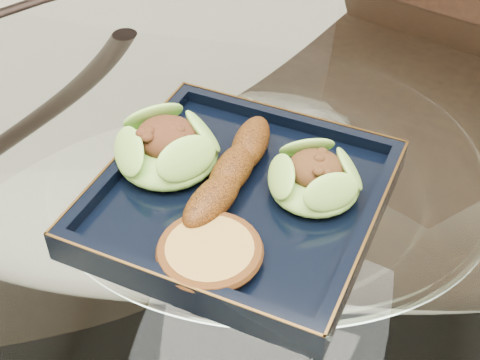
# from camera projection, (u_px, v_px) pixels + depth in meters

# --- Properties ---
(dining_table) EXTENTS (1.13, 1.13, 0.77)m
(dining_table) POSITION_uv_depth(u_px,v_px,m) (264.00, 301.00, 0.80)
(dining_table) COLOR white
(dining_table) RESTS_ON ground
(dining_chair) EXTENTS (0.57, 0.57, 1.02)m
(dining_chair) POSITION_uv_depth(u_px,v_px,m) (415.00, 162.00, 1.03)
(dining_chair) COLOR black
(dining_chair) RESTS_ON ground
(navy_plate) EXTENTS (0.31, 0.31, 0.02)m
(navy_plate) POSITION_uv_depth(u_px,v_px,m) (240.00, 202.00, 0.67)
(navy_plate) COLOR black
(navy_plate) RESTS_ON dining_table
(lettuce_wrap_left) EXTENTS (0.13, 0.13, 0.04)m
(lettuce_wrap_left) POSITION_uv_depth(u_px,v_px,m) (167.00, 151.00, 0.69)
(lettuce_wrap_left) COLOR #6DAE32
(lettuce_wrap_left) RESTS_ON navy_plate
(lettuce_wrap_right) EXTENTS (0.10, 0.10, 0.03)m
(lettuce_wrap_right) POSITION_uv_depth(u_px,v_px,m) (315.00, 181.00, 0.66)
(lettuce_wrap_right) COLOR #4F9029
(lettuce_wrap_right) RESTS_ON navy_plate
(roasted_plantain) EXTENTS (0.06, 0.18, 0.03)m
(roasted_plantain) POSITION_uv_depth(u_px,v_px,m) (232.00, 170.00, 0.67)
(roasted_plantain) COLOR #65310A
(roasted_plantain) RESTS_ON navy_plate
(crumb_patty) EXTENTS (0.10, 0.10, 0.02)m
(crumb_patty) POSITION_uv_depth(u_px,v_px,m) (210.00, 253.00, 0.60)
(crumb_patty) COLOR #B4833C
(crumb_patty) RESTS_ON navy_plate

